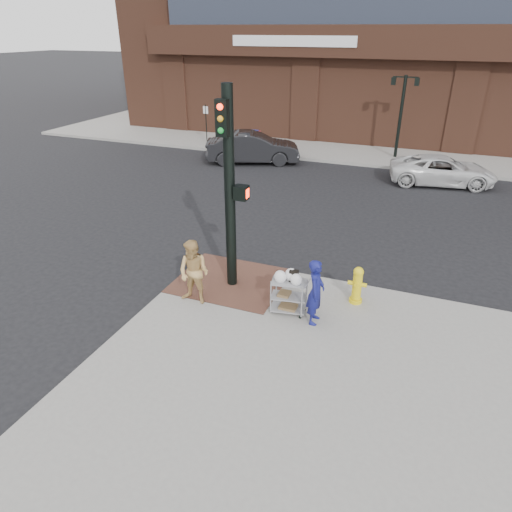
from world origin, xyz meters
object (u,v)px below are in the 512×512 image
at_px(traffic_signal_pole, 230,186).
at_px(fire_hydrant, 357,285).
at_px(lamp_post, 402,108).
at_px(sedan_dark, 253,148).
at_px(woman_blue, 316,292).
at_px(minivan_white, 442,170).
at_px(pedestrian_tan, 194,272).
at_px(utility_cart, 289,293).

relative_size(traffic_signal_pole, fire_hydrant, 5.19).
bearing_deg(lamp_post, sedan_dark, -153.49).
xyz_separation_m(traffic_signal_pole, woman_blue, (2.45, -0.87, -1.90)).
bearing_deg(traffic_signal_pole, lamp_post, 80.76).
bearing_deg(minivan_white, traffic_signal_pole, 147.91).
bearing_deg(pedestrian_tan, utility_cart, 12.92).
bearing_deg(fire_hydrant, minivan_white, 81.70).
relative_size(pedestrian_tan, sedan_dark, 0.35).
bearing_deg(utility_cart, sedan_dark, 115.42).
distance_m(pedestrian_tan, minivan_white, 13.84).
xyz_separation_m(minivan_white, utility_cart, (-3.06, -12.36, 0.04)).
relative_size(utility_cart, fire_hydrant, 1.16).
xyz_separation_m(lamp_post, woman_blue, (-0.03, -16.09, -1.69)).
xyz_separation_m(pedestrian_tan, fire_hydrant, (3.67, 1.43, -0.32)).
relative_size(woman_blue, fire_hydrant, 1.63).
distance_m(lamp_post, fire_hydrant, 15.06).
relative_size(woman_blue, sedan_dark, 0.33).
height_order(traffic_signal_pole, pedestrian_tan, traffic_signal_pole).
xyz_separation_m(sedan_dark, fire_hydrant, (7.40, -11.58, -0.13)).
bearing_deg(minivan_white, fire_hydrant, 162.17).
distance_m(traffic_signal_pole, pedestrian_tan, 2.23).
relative_size(traffic_signal_pole, sedan_dark, 1.07).
height_order(lamp_post, utility_cart, lamp_post).
relative_size(woman_blue, minivan_white, 0.35).
height_order(woman_blue, minivan_white, woman_blue).
bearing_deg(sedan_dark, pedestrian_tan, 174.47).
distance_m(traffic_signal_pole, fire_hydrant, 3.88).
relative_size(sedan_dark, fire_hydrant, 4.86).
bearing_deg(sedan_dark, utility_cart, -176.09).
bearing_deg(minivan_white, lamp_post, 23.83).
relative_size(woman_blue, pedestrian_tan, 0.96).
bearing_deg(pedestrian_tan, fire_hydrant, 24.07).
distance_m(woman_blue, utility_cart, 0.74).
xyz_separation_m(pedestrian_tan, minivan_white, (5.32, 12.77, -0.35)).
bearing_deg(fire_hydrant, utility_cart, -143.87).
height_order(traffic_signal_pole, minivan_white, traffic_signal_pole).
xyz_separation_m(traffic_signal_pole, fire_hydrant, (3.18, 0.31, -2.19)).
xyz_separation_m(lamp_post, traffic_signal_pole, (-2.48, -15.23, 0.21)).
height_order(lamp_post, traffic_signal_pole, traffic_signal_pole).
distance_m(woman_blue, minivan_white, 12.74).
xyz_separation_m(lamp_post, fire_hydrant, (0.71, -14.92, -1.98)).
relative_size(woman_blue, utility_cart, 1.40).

